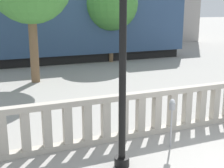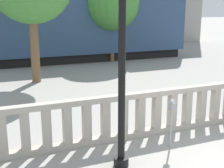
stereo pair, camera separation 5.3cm
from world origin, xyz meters
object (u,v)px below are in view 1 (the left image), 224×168
object	(u,v)px
train_near	(7,30)
parking_meter	(172,110)
train_far	(47,19)
tree_right	(111,4)

from	to	relation	value
train_near	parking_meter	bearing A→B (deg)	-78.67
train_near	train_far	xyz separation A→B (m)	(5.27, 14.68, 0.03)
train_far	parking_meter	bearing A→B (deg)	-95.44
train_far	tree_right	world-z (taller)	tree_right
train_near	train_far	bearing A→B (deg)	70.26
train_far	tree_right	distance (m)	15.94
parking_meter	train_near	world-z (taller)	train_near
train_near	tree_right	distance (m)	6.31
parking_meter	train_far	bearing A→B (deg)	84.56
train_near	tree_right	xyz separation A→B (m)	(6.02, -1.17, 1.49)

